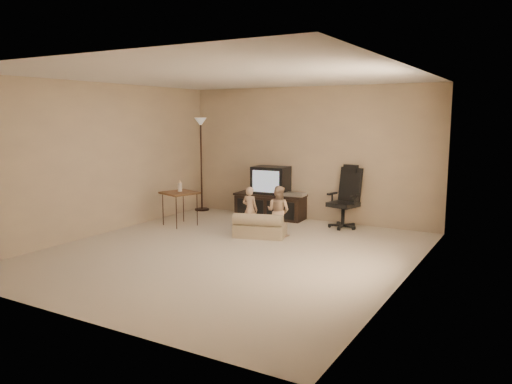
# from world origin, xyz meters

# --- Properties ---
(floor) EXTENTS (5.50, 5.50, 0.00)m
(floor) POSITION_xyz_m (0.00, 0.00, 0.00)
(floor) COLOR #C4B59C
(floor) RESTS_ON ground
(room_shell) EXTENTS (5.50, 5.50, 5.50)m
(room_shell) POSITION_xyz_m (0.00, 0.00, 1.52)
(room_shell) COLOR silver
(room_shell) RESTS_ON floor
(tv_stand) EXTENTS (1.43, 0.60, 1.00)m
(tv_stand) POSITION_xyz_m (-0.66, 2.49, 0.42)
(tv_stand) COLOR black
(tv_stand) RESTS_ON floor
(office_chair) EXTENTS (0.62, 0.64, 1.11)m
(office_chair) POSITION_xyz_m (0.88, 2.42, 0.40)
(office_chair) COLOR black
(office_chair) RESTS_ON floor
(side_table) EXTENTS (0.69, 0.69, 0.82)m
(side_table) POSITION_xyz_m (-1.77, 1.10, 0.59)
(side_table) COLOR brown
(side_table) RESTS_ON floor
(floor_lamp) EXTENTS (0.30, 0.30, 1.93)m
(floor_lamp) POSITION_xyz_m (-2.30, 2.49, 1.41)
(floor_lamp) COLOR #311D15
(floor_lamp) RESTS_ON floor
(child_sofa) EXTENTS (0.92, 0.67, 0.40)m
(child_sofa) POSITION_xyz_m (-0.08, 1.03, 0.16)
(child_sofa) COLOR gray
(child_sofa) RESTS_ON floor
(toddler_left) EXTENTS (0.29, 0.21, 0.78)m
(toddler_left) POSITION_xyz_m (-0.41, 1.27, 0.39)
(toddler_left) COLOR tan
(toddler_left) RESTS_ON floor
(toddler_right) EXTENTS (0.41, 0.22, 0.84)m
(toddler_right) POSITION_xyz_m (0.15, 1.25, 0.42)
(toddler_right) COLOR tan
(toddler_right) RESTS_ON floor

